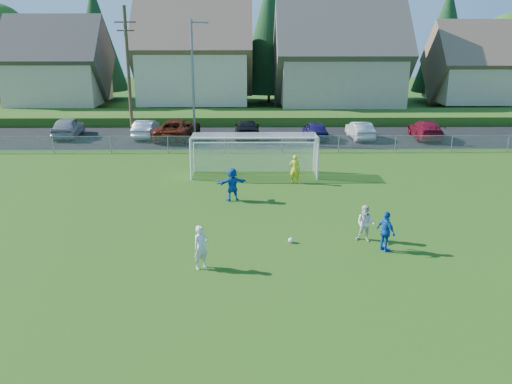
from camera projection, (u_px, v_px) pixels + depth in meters
ground at (259, 309)px, 17.12m from camera, size 160.00×160.00×0.00m
asphalt_lot at (253, 137)px, 43.39m from camera, size 60.00×60.00×0.00m
grass_embankment at (252, 117)px, 50.44m from camera, size 70.00×6.00×0.80m
soccer_ball at (291, 240)px, 22.28m from camera, size 0.22×0.22×0.22m
player_white_a at (201, 247)px, 19.75m from camera, size 0.72×0.69×1.65m
player_white_b at (365, 224)px, 22.27m from camera, size 0.92×0.83×1.55m
player_blue_a at (386, 232)px, 21.28m from camera, size 0.81×1.03×1.63m
player_blue_b at (232, 184)px, 27.49m from camera, size 1.67×1.00×1.71m
goalkeeper at (295, 169)px, 30.54m from camera, size 0.66×0.49×1.63m
car_a at (68, 127)px, 43.21m from camera, size 2.25×4.86×1.61m
car_b at (146, 129)px, 43.02m from camera, size 1.58×4.28×1.40m
car_c at (178, 129)px, 42.45m from camera, size 3.41×6.06×1.60m
car_d at (247, 129)px, 42.99m from camera, size 1.96×4.75×1.38m
car_e at (315, 130)px, 42.51m from camera, size 1.86×4.18×1.40m
car_f at (360, 130)px, 42.55m from camera, size 1.67×4.19×1.36m
car_g at (426, 130)px, 42.59m from camera, size 2.46×5.15×1.45m
soccer_goal at (254, 148)px, 31.98m from camera, size 7.42×1.90×2.50m
chainlink_fence at (253, 144)px, 37.96m from camera, size 52.06×0.06×1.20m
streetlight at (194, 77)px, 40.48m from camera, size 1.38×0.18×9.00m
utility_pole at (128, 72)px, 41.28m from camera, size 1.60×0.26×10.00m
houses_row at (271, 38)px, 55.55m from camera, size 53.90×11.45×13.27m
tree_row at (261, 40)px, 61.66m from camera, size 65.98×12.36×13.80m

